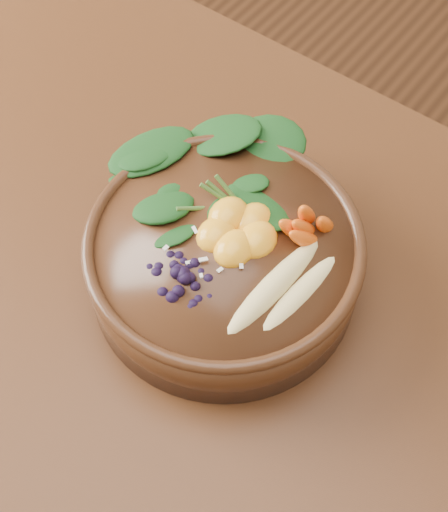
{
  "coord_description": "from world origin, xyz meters",
  "views": [
    {
      "loc": [
        0.32,
        -0.17,
        1.37
      ],
      "look_at": [
        0.1,
        0.13,
        0.8
      ],
      "focal_mm": 50.0,
      "sensor_mm": 36.0,
      "label": 1
    }
  ],
  "objects": [
    {
      "name": "banana_halves",
      "position": [
        0.17,
        0.12,
        0.83
      ],
      "size": [
        0.06,
        0.15,
        0.03
      ],
      "rotation": [
        0.0,
        0.0,
        -0.14
      ],
      "color": "#E0CC84",
      "rests_on": "stoneware_bowl"
    },
    {
      "name": "mandarin_cluster",
      "position": [
        0.1,
        0.14,
        0.84
      ],
      "size": [
        0.09,
        0.09,
        0.03
      ],
      "primitive_type": null,
      "rotation": [
        0.0,
        0.0,
        -0.14
      ],
      "color": "#F5A21E",
      "rests_on": "stoneware_bowl"
    },
    {
      "name": "stoneware_bowl",
      "position": [
        0.1,
        0.13,
        0.79
      ],
      "size": [
        0.3,
        0.3,
        0.07
      ],
      "primitive_type": "cylinder",
      "rotation": [
        0.0,
        0.0,
        -0.14
      ],
      "color": "#402312",
      "rests_on": "dining_table"
    },
    {
      "name": "carrot_cluster",
      "position": [
        0.15,
        0.19,
        0.86
      ],
      "size": [
        0.06,
        0.06,
        0.07
      ],
      "primitive_type": null,
      "rotation": [
        0.0,
        0.0,
        -0.14
      ],
      "color": "orange",
      "rests_on": "stoneware_bowl"
    },
    {
      "name": "kale_heap",
      "position": [
        0.06,
        0.19,
        0.84
      ],
      "size": [
        0.19,
        0.18,
        0.04
      ],
      "primitive_type": null,
      "rotation": [
        0.0,
        0.0,
        -0.14
      ],
      "color": "#174718",
      "rests_on": "stoneware_bowl"
    },
    {
      "name": "ground",
      "position": [
        0.0,
        0.0,
        0.0
      ],
      "size": [
        4.0,
        4.0,
        0.0
      ],
      "primitive_type": "plane",
      "color": "#381E0F",
      "rests_on": "ground"
    },
    {
      "name": "coconut_flakes",
      "position": [
        0.1,
        0.11,
        0.82
      ],
      "size": [
        0.09,
        0.07,
        0.01
      ],
      "primitive_type": null,
      "rotation": [
        0.0,
        0.0,
        -0.14
      ],
      "color": "white",
      "rests_on": "stoneware_bowl"
    },
    {
      "name": "dining_table",
      "position": [
        0.0,
        0.0,
        0.66
      ],
      "size": [
        1.6,
        0.9,
        0.75
      ],
      "color": "#331C0C",
      "rests_on": "ground"
    },
    {
      "name": "blueberry_pile",
      "position": [
        0.09,
        0.07,
        0.84
      ],
      "size": [
        0.13,
        0.11,
        0.04
      ],
      "primitive_type": null,
      "rotation": [
        0.0,
        0.0,
        -0.14
      ],
      "color": "black",
      "rests_on": "stoneware_bowl"
    }
  ]
}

